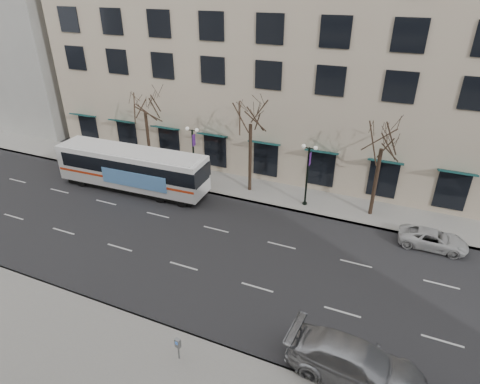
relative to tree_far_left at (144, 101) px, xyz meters
The scene contains 12 objects.
ground 14.91m from the tree_far_left, 41.35° to the right, with size 160.00×160.00×0.00m, color black.
sidewalk_far 16.40m from the tree_far_left, ahead, with size 80.00×4.00×0.15m, color gray.
building_hotel 15.52m from the tree_far_left, 56.75° to the left, with size 40.00×20.00×24.00m, color #C0AB93.
tree_far_left is the anchor object (origin of this frame).
tree_far_mid 10.00m from the tree_far_left, ahead, with size 3.60×3.60×8.55m.
tree_far_right 20.00m from the tree_far_left, ahead, with size 3.60×3.60×8.06m.
lamp_post_left 6.29m from the tree_far_left, ahead, with size 1.22×0.45×5.21m.
lamp_post_right 15.48m from the tree_far_left, ahead, with size 1.22×0.45×5.21m.
city_bus 5.96m from the tree_far_left, 77.88° to the right, with size 13.39×3.41×3.60m.
silver_car 26.64m from the tree_far_left, 35.23° to the right, with size 2.56×6.30×1.83m, color #9A9CA1.
white_pickup 25.27m from the tree_far_left, ahead, with size 2.04×4.42×1.23m, color #B9B9B9.
pay_station 22.66m from the tree_far_left, 52.23° to the right, with size 0.30×0.22×1.26m.
Camera 1 is at (11.30, -19.42, 16.11)m, focal length 30.00 mm.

